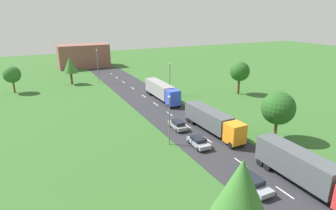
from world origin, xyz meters
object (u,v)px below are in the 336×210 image
Objects in this scene: tree_oak at (278,108)px; tree_pine at (70,65)px; truck_lead at (305,169)px; car_fourth at (178,125)px; truck_second at (212,120)px; distant_building at (84,56)px; car_third at (199,142)px; lamppost_third at (170,77)px; truck_third at (162,90)px; lamppost_second at (169,118)px; tree_elm at (12,74)px; tree_ash at (241,189)px; tree_birch at (240,72)px; car_second at (253,183)px; lamppost_fourth at (98,65)px.

tree_oak is 54.64m from tree_pine.
truck_lead reaches higher than car_fourth.
tree_oak is (6.74, 10.48, 2.76)m from truck_lead.
truck_second is 0.76× the size of distant_building.
car_third is 0.53× the size of lamppost_third.
truck_third is at bearing 89.11° from truck_second.
tree_elm is (-20.91, 41.48, 0.30)m from lamppost_second.
car_fourth is at bearing 139.52° from truck_second.
tree_ash is at bearing -109.89° from lamppost_third.
tree_oak is 0.44× the size of distant_building.
tree_oak reaches higher than lamppost_second.
truck_third is 1.75× the size of tree_birch.
tree_elm is (-24.05, 55.36, 3.65)m from car_second.
tree_ash reaches higher than tree_pine.
distant_building reaches higher than tree_oak.
lamppost_second reaches higher than truck_third.
car_second is at bearing -79.89° from tree_pine.
car_second is 11.36m from car_third.
tree_oak reaches higher than truck_third.
lamppost_third reaches higher than tree_oak.
truck_second is 68.42m from distant_building.
truck_lead is 1.70× the size of lamppost_third.
tree_elm is at bearing 127.60° from tree_oak.
distant_building is at bearing 99.16° from truck_third.
truck_second is 42.48m from lamppost_fourth.
tree_pine is at bearing 123.07° from truck_third.
tree_birch is (23.27, 19.43, 4.57)m from car_third.
lamppost_third is at bearing -57.58° from lamppost_fourth.
lamppost_fourth is (-8.44, 41.52, 2.98)m from truck_second.
tree_pine reaches higher than car_third.
car_second is (-4.88, -14.67, -1.27)m from truck_second.
tree_pine reaches higher than truck_lead.
lamppost_fourth reaches higher than truck_third.
distant_building is at bearing 116.76° from tree_birch.
truck_second is at bearing -99.30° from lamppost_third.
truck_lead is 1.01× the size of truck_second.
distant_building is at bearing 89.56° from lamppost_second.
tree_ash reaches higher than distant_building.
tree_birch reaches higher than lamppost_second.
tree_elm is (-47.59, 24.57, -0.90)m from tree_birch.
truck_lead is 0.77× the size of distant_building.
car_second is 0.68× the size of tree_elm.
car_third is at bearing -61.07° from tree_elm.
car_second is 38.24m from lamppost_third.
lamppost_second is at bearing 118.01° from truck_lead.
car_fourth is (0.35, 6.95, 0.01)m from car_third.
tree_pine is 0.43× the size of distant_building.
car_third is 0.44× the size of lamppost_fourth.
tree_oak is at bearing -40.86° from truck_second.
truck_third is 28.69m from tree_pine.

